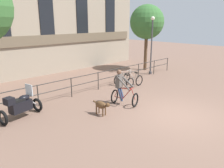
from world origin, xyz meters
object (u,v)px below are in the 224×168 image
object	(u,v)px
dog	(102,105)
street_lamp	(152,43)
cyclist_with_bike	(122,89)
parked_bicycle_near_lamp	(124,81)
parked_bicycle_mid_left	(133,79)
parked_motorcycle	(20,105)

from	to	relation	value
dog	street_lamp	size ratio (longest dim) A/B	0.22
cyclist_with_bike	parked_bicycle_near_lamp	distance (m)	3.03
parked_bicycle_mid_left	dog	bearing A→B (deg)	26.12
dog	parked_bicycle_near_lamp	distance (m)	4.42
parked_motorcycle	street_lamp	bearing A→B (deg)	-97.30
cyclist_with_bike	street_lamp	xyz separation A→B (m)	(6.20, 2.81, 1.62)
parked_bicycle_near_lamp	parked_bicycle_mid_left	xyz separation A→B (m)	(0.87, -0.00, -0.00)
dog	parked_bicycle_mid_left	bearing A→B (deg)	17.22
cyclist_with_bike	street_lamp	bearing A→B (deg)	8.49
street_lamp	parked_bicycle_near_lamp	bearing A→B (deg)	-167.81
cyclist_with_bike	dog	size ratio (longest dim) A/B	1.80
parked_motorcycle	parked_bicycle_near_lamp	world-z (taller)	parked_motorcycle
cyclist_with_bike	parked_bicycle_near_lamp	xyz separation A→B (m)	(2.27, 1.96, -0.41)
parked_motorcycle	parked_bicycle_near_lamp	size ratio (longest dim) A/B	1.63
parked_motorcycle	parked_bicycle_near_lamp	bearing A→B (deg)	-101.64
parked_bicycle_near_lamp	parked_motorcycle	bearing A→B (deg)	2.13
parked_bicycle_near_lamp	parked_bicycle_mid_left	distance (m)	0.87
cyclist_with_bike	dog	distance (m)	1.61
parked_bicycle_near_lamp	parked_bicycle_mid_left	world-z (taller)	same
parked_bicycle_near_lamp	parked_bicycle_mid_left	bearing A→B (deg)	-178.77
parked_bicycle_near_lamp	street_lamp	world-z (taller)	street_lamp
parked_bicycle_near_lamp	street_lamp	distance (m)	4.50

